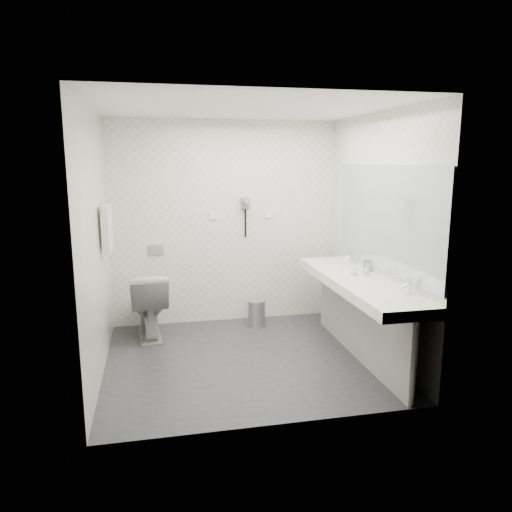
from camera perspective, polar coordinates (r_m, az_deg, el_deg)
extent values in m
plane|color=#2B2C30|center=(5.13, -1.32, -11.99)|extent=(2.80, 2.80, 0.00)
plane|color=white|center=(4.74, -1.46, 17.04)|extent=(2.80, 2.80, 0.00)
plane|color=white|center=(6.04, -3.67, 3.87)|extent=(2.80, 0.00, 2.80)
plane|color=white|center=(3.53, 2.51, -1.37)|extent=(2.80, 0.00, 2.80)
plane|color=white|center=(4.73, -18.32, 1.28)|extent=(0.00, 2.60, 2.60)
plane|color=white|center=(5.21, 13.93, 2.40)|extent=(0.00, 2.60, 2.60)
cube|color=white|center=(5.01, 11.84, -3.12)|extent=(0.55, 2.20, 0.10)
cube|color=#999791|center=(5.14, 11.91, -7.70)|extent=(0.03, 2.15, 0.75)
cylinder|color=silver|center=(4.29, 18.00, -11.90)|extent=(0.06, 0.06, 0.75)
cylinder|color=silver|center=(6.07, 8.21, -4.63)|extent=(0.06, 0.06, 0.75)
cube|color=#B2BCC6|center=(5.00, 14.87, 4.31)|extent=(0.02, 2.20, 1.05)
ellipsoid|color=white|center=(4.43, 15.24, -4.67)|extent=(0.40, 0.31, 0.05)
ellipsoid|color=white|center=(5.58, 9.19, -1.18)|extent=(0.40, 0.31, 0.05)
cylinder|color=silver|center=(4.50, 17.51, -3.37)|extent=(0.04, 0.04, 0.15)
cylinder|color=silver|center=(5.64, 11.06, -0.19)|extent=(0.04, 0.04, 0.15)
imported|color=white|center=(5.10, 12.79, -1.69)|extent=(0.07, 0.07, 0.11)
imported|color=white|center=(5.10, 11.47, -1.78)|extent=(0.07, 0.07, 0.08)
cylinder|color=silver|center=(5.32, 12.88, -1.16)|extent=(0.07, 0.07, 0.11)
cylinder|color=silver|center=(5.34, 12.78, -1.10)|extent=(0.06, 0.06, 0.11)
imported|color=white|center=(5.75, -12.53, -5.57)|extent=(0.49, 0.79, 0.77)
cube|color=#B2B5BA|center=(6.01, -11.65, 0.73)|extent=(0.18, 0.02, 0.12)
cylinder|color=#B2B5BA|center=(6.04, 0.04, -6.78)|extent=(0.25, 0.25, 0.31)
cylinder|color=#B2B5BA|center=(5.99, 0.04, -5.31)|extent=(0.22, 0.22, 0.02)
cylinder|color=silver|center=(5.23, -17.34, 5.56)|extent=(0.02, 0.62, 0.02)
cube|color=silver|center=(5.11, -17.23, 2.96)|extent=(0.07, 0.24, 0.48)
cube|color=silver|center=(5.39, -16.97, 3.37)|extent=(0.07, 0.24, 0.48)
cube|color=gray|center=(6.03, -1.29, 6.26)|extent=(0.10, 0.04, 0.14)
cylinder|color=gray|center=(5.96, -1.17, 6.49)|extent=(0.08, 0.14, 0.08)
cylinder|color=black|center=(6.04, -1.25, 3.89)|extent=(0.02, 0.02, 0.35)
cube|color=white|center=(6.00, -5.08, 4.76)|extent=(0.09, 0.02, 0.09)
cube|color=white|center=(6.12, 1.45, 4.93)|extent=(0.09, 0.02, 0.09)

